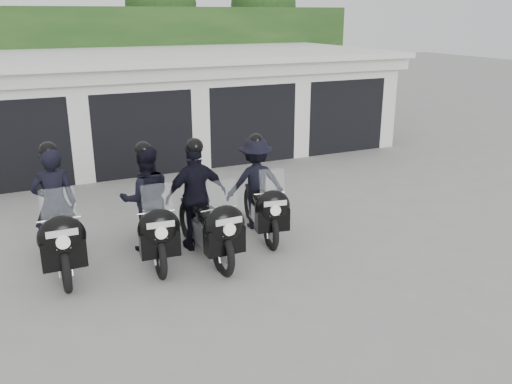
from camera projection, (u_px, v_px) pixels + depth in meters
name	position (u px, v px, depth m)	size (l,w,h in m)	color
ground	(222.00, 256.00, 9.57)	(80.00, 80.00, 0.00)	gray
garage_block	(122.00, 107.00, 16.06)	(16.40, 6.80, 2.96)	silver
background_vegetation	(102.00, 50.00, 19.97)	(20.00, 3.90, 5.80)	#1C3B15
police_bike_a	(57.00, 219.00, 8.90)	(0.76, 2.47, 2.15)	black
police_bike_b	(149.00, 207.00, 9.40)	(0.99, 2.36, 2.05)	black
police_bike_c	(201.00, 205.00, 9.46)	(1.17, 2.41, 2.10)	black
police_bike_d	(258.00, 189.00, 10.47)	(1.26, 2.23, 1.96)	black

